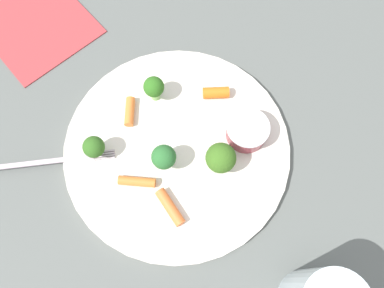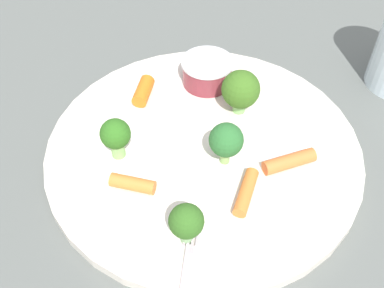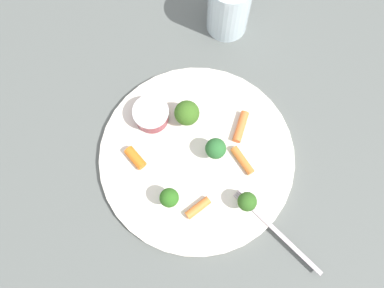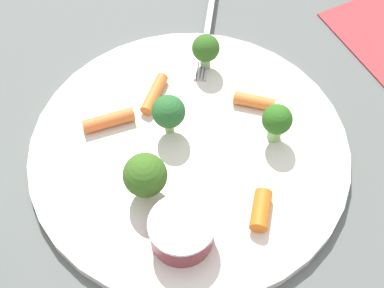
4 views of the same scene
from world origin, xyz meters
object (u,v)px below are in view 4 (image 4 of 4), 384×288
object	(u,v)px
broccoli_floret_1	(169,112)
fork	(208,26)
carrot_stick_3	(261,210)
plate	(189,151)
broccoli_floret_2	(145,176)
carrot_stick_1	(154,94)
sauce_cup	(182,231)
broccoli_floret_3	(206,49)
broccoli_floret_0	(277,121)
carrot_stick_0	(254,101)
carrot_stick_2	(109,120)

from	to	relation	value
broccoli_floret_1	fork	distance (m)	0.15
carrot_stick_3	plate	bearing A→B (deg)	123.15
broccoli_floret_2	carrot_stick_3	world-z (taller)	broccoli_floret_2
fork	carrot_stick_3	bearing A→B (deg)	-87.77
carrot_stick_1	carrot_stick_3	world-z (taller)	carrot_stick_3
sauce_cup	carrot_stick_1	bearing A→B (deg)	92.64
broccoli_floret_2	plate	bearing A→B (deg)	44.24
broccoli_floret_1	carrot_stick_1	size ratio (longest dim) A/B	0.94
broccoli_floret_1	broccoli_floret_2	xyz separation A→B (m)	(-0.03, -0.07, -0.00)
broccoli_floret_3	broccoli_floret_1	bearing A→B (deg)	-121.20
broccoli_floret_1	carrot_stick_1	bearing A→B (deg)	103.61
broccoli_floret_0	carrot_stick_0	distance (m)	0.05
carrot_stick_3	broccoli_floret_1	bearing A→B (deg)	123.69
carrot_stick_0	carrot_stick_1	xyz separation A→B (m)	(-0.10, 0.02, -0.00)
plate	carrot_stick_1	world-z (taller)	carrot_stick_1
plate	carrot_stick_2	xyz separation A→B (m)	(-0.07, 0.04, 0.01)
plate	carrot_stick_3	world-z (taller)	carrot_stick_3
fork	carrot_stick_0	bearing A→B (deg)	-76.37
broccoli_floret_1	carrot_stick_1	distance (m)	0.05
carrot_stick_1	fork	size ratio (longest dim) A/B	0.29
broccoli_floret_3	carrot_stick_1	xyz separation A→B (m)	(-0.06, -0.04, -0.02)
broccoli_floret_1	broccoli_floret_2	bearing A→B (deg)	-113.11
carrot_stick_0	plate	bearing A→B (deg)	-149.50
sauce_cup	carrot_stick_3	bearing A→B (deg)	10.88
broccoli_floret_2	carrot_stick_1	size ratio (longest dim) A/B	1.02
plate	broccoli_floret_3	xyz separation A→B (m)	(0.03, 0.10, 0.03)
broccoli_floret_0	carrot_stick_3	bearing A→B (deg)	-110.76
carrot_stick_3	fork	bearing A→B (deg)	92.23
carrot_stick_3	carrot_stick_1	bearing A→B (deg)	118.44
broccoli_floret_1	broccoli_floret_3	bearing A→B (deg)	58.80
sauce_cup	carrot_stick_1	distance (m)	0.16
sauce_cup	carrot_stick_2	world-z (taller)	sauce_cup
broccoli_floret_3	fork	size ratio (longest dim) A/B	0.25
sauce_cup	broccoli_floret_1	bearing A→B (deg)	88.52
broccoli_floret_0	broccoli_floret_1	world-z (taller)	broccoli_floret_1
broccoli_floret_1	fork	xyz separation A→B (m)	(0.06, 0.14, -0.03)
sauce_cup	broccoli_floret_0	size ratio (longest dim) A/B	1.31
carrot_stick_2	broccoli_floret_3	bearing A→B (deg)	30.99
broccoli_floret_0	fork	size ratio (longest dim) A/B	0.26
broccoli_floret_3	broccoli_floret_2	bearing A→B (deg)	-117.63
carrot_stick_0	carrot_stick_1	size ratio (longest dim) A/B	0.85
carrot_stick_1	carrot_stick_2	bearing A→B (deg)	-149.54
broccoli_floret_2	broccoli_floret_3	bearing A→B (deg)	62.37
broccoli_floret_2	carrot_stick_1	world-z (taller)	broccoli_floret_2
sauce_cup	carrot_stick_1	world-z (taller)	sauce_cup
broccoli_floret_0	broccoli_floret_2	xyz separation A→B (m)	(-0.13, -0.04, 0.00)
sauce_cup	carrot_stick_0	size ratio (longest dim) A/B	1.39
sauce_cup	broccoli_floret_3	xyz separation A→B (m)	(0.05, 0.20, 0.01)
broccoli_floret_3	carrot_stick_3	bearing A→B (deg)	-83.31
carrot_stick_2	plate	bearing A→B (deg)	-26.97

